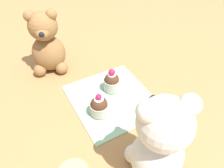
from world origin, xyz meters
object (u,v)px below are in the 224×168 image
at_px(teddy_bear_cream, 159,141).
at_px(cupcake_near_cream_bear, 99,106).
at_px(cupcake_near_tan_bear, 112,82).
at_px(teddy_bear_tan, 47,45).

xyz_separation_m(teddy_bear_cream, cupcake_near_cream_bear, (0.03, -0.18, -0.07)).
relative_size(cupcake_near_cream_bear, cupcake_near_tan_bear, 0.93).
distance_m(teddy_bear_cream, cupcake_near_tan_bear, 0.26).
distance_m(teddy_bear_cream, teddy_bear_tan, 0.43).
height_order(teddy_bear_tan, cupcake_near_cream_bear, teddy_bear_tan).
xyz_separation_m(teddy_bear_cream, cupcake_near_tan_bear, (-0.04, -0.25, -0.07)).
height_order(teddy_bear_cream, teddy_bear_tan, teddy_bear_cream).
relative_size(teddy_bear_tan, cupcake_near_tan_bear, 2.81).
distance_m(teddy_bear_tan, cupcake_near_cream_bear, 0.25).
relative_size(teddy_bear_cream, cupcake_near_tan_bear, 3.04).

